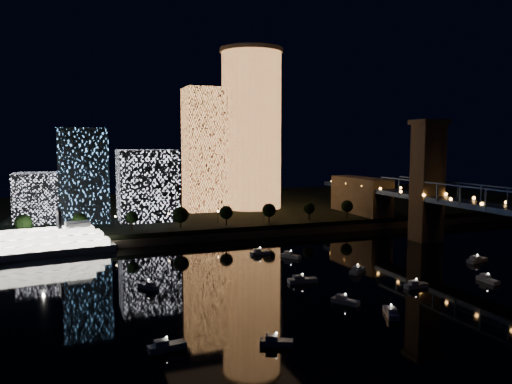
# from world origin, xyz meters

# --- Properties ---
(ground) EXTENTS (520.00, 520.00, 0.00)m
(ground) POSITION_xyz_m (0.00, 0.00, 0.00)
(ground) COLOR black
(ground) RESTS_ON ground
(far_bank) EXTENTS (420.00, 160.00, 5.00)m
(far_bank) POSITION_xyz_m (0.00, 160.00, 2.50)
(far_bank) COLOR black
(far_bank) RESTS_ON ground
(seawall) EXTENTS (420.00, 6.00, 3.00)m
(seawall) POSITION_xyz_m (0.00, 82.00, 1.50)
(seawall) COLOR #6B5E4C
(seawall) RESTS_ON ground
(tower_cylindrical) EXTENTS (34.00, 34.00, 85.34)m
(tower_cylindrical) POSITION_xyz_m (19.89, 138.43, 47.79)
(tower_cylindrical) COLOR #FD9C51
(tower_cylindrical) RESTS_ON far_bank
(tower_rectangular) EXTENTS (20.06, 20.06, 63.83)m
(tower_rectangular) POSITION_xyz_m (-6.61, 137.99, 36.92)
(tower_rectangular) COLOR #FD9C51
(tower_rectangular) RESTS_ON far_bank
(midrise_blocks) EXTENTS (100.92, 31.86, 42.12)m
(midrise_blocks) POSITION_xyz_m (-73.81, 119.67, 21.96)
(midrise_blocks) COLOR white
(midrise_blocks) RESTS_ON far_bank
(riverboat) EXTENTS (55.62, 18.41, 16.46)m
(riverboat) POSITION_xyz_m (-85.95, 75.72, 4.22)
(riverboat) COLOR silver
(riverboat) RESTS_ON ground
(motorboats) EXTENTS (121.36, 81.41, 2.78)m
(motorboats) POSITION_xyz_m (-1.25, 5.55, 0.81)
(motorboats) COLOR silver
(motorboats) RESTS_ON ground
(esplanade_trees) EXTENTS (166.32, 6.90, 8.95)m
(esplanade_trees) POSITION_xyz_m (-37.63, 88.00, 10.47)
(esplanade_trees) COLOR black
(esplanade_trees) RESTS_ON far_bank
(street_lamps) EXTENTS (132.70, 0.70, 5.65)m
(street_lamps) POSITION_xyz_m (-34.00, 94.00, 9.02)
(street_lamps) COLOR black
(street_lamps) RESTS_ON far_bank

